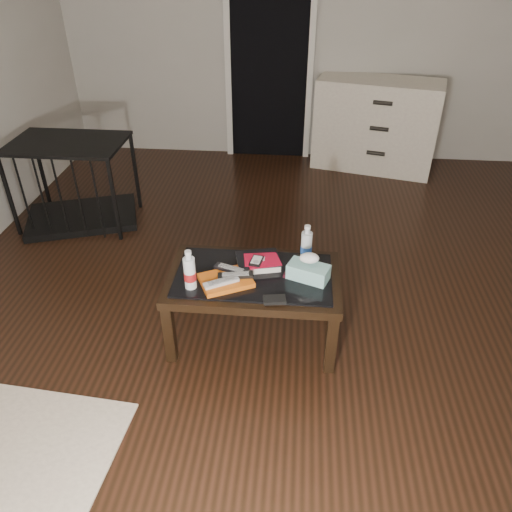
{
  "coord_description": "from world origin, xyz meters",
  "views": [
    {
      "loc": [
        -0.05,
        -2.82,
        2.15
      ],
      "look_at": [
        -0.27,
        -0.43,
        0.55
      ],
      "focal_mm": 35.0,
      "sensor_mm": 36.0,
      "label": 1
    }
  ],
  "objects": [
    {
      "name": "coffee_table",
      "position": [
        -0.28,
        -0.49,
        0.4
      ],
      "size": [
        1.0,
        0.6,
        0.46
      ],
      "color": "black",
      "rests_on": "ground"
    },
    {
      "name": "remote_silver",
      "position": [
        -0.44,
        -0.63,
        0.5
      ],
      "size": [
        0.2,
        0.14,
        0.02
      ],
      "primitive_type": "cube",
      "rotation": [
        0.0,
        0.0,
        0.52
      ],
      "color": "#AFB0B4",
      "rests_on": "magazines"
    },
    {
      "name": "pet_crate",
      "position": [
        -1.9,
        0.82,
        0.23
      ],
      "size": [
        1.05,
        0.86,
        0.71
      ],
      "rotation": [
        0.0,
        0.0,
        0.33
      ],
      "color": "black",
      "rests_on": "ground"
    },
    {
      "name": "room_shell",
      "position": [
        0.0,
        0.0,
        1.62
      ],
      "size": [
        5.0,
        5.0,
        5.0
      ],
      "color": "#B9B3AA",
      "rests_on": "ground"
    },
    {
      "name": "ground",
      "position": [
        0.0,
        0.0,
        0.0
      ],
      "size": [
        5.0,
        5.0,
        0.0
      ],
      "primitive_type": "plane",
      "color": "black",
      "rests_on": "ground"
    },
    {
      "name": "ipod",
      "position": [
        -0.27,
        -0.44,
        0.52
      ],
      "size": [
        0.08,
        0.11,
        0.02
      ],
      "primitive_type": "cube",
      "rotation": [
        0.0,
        0.0,
        -0.18
      ],
      "color": "black",
      "rests_on": "dvd_mailers"
    },
    {
      "name": "dvd_mailers",
      "position": [
        -0.25,
        -0.4,
        0.51
      ],
      "size": [
        0.21,
        0.17,
        0.01
      ],
      "primitive_type": "cube",
      "rotation": [
        0.0,
        0.0,
        0.17
      ],
      "color": "#B80C29",
      "rests_on": "textbook"
    },
    {
      "name": "tissue_box",
      "position": [
        0.04,
        -0.5,
        0.51
      ],
      "size": [
        0.26,
        0.19,
        0.09
      ],
      "primitive_type": "cube",
      "rotation": [
        0.0,
        0.0,
        -0.36
      ],
      "color": "teal",
      "rests_on": "coffee_table"
    },
    {
      "name": "water_bottle_left",
      "position": [
        -0.61,
        -0.64,
        0.58
      ],
      "size": [
        0.07,
        0.07,
        0.24
      ],
      "primitive_type": "cylinder",
      "rotation": [
        0.0,
        0.0,
        0.13
      ],
      "color": "white",
      "rests_on": "coffee_table"
    },
    {
      "name": "doorway",
      "position": [
        -0.4,
        2.47,
        1.02
      ],
      "size": [
        0.9,
        0.08,
        2.07
      ],
      "color": "black",
      "rests_on": "ground"
    },
    {
      "name": "wallet",
      "position": [
        -0.14,
        -0.72,
        0.47
      ],
      "size": [
        0.13,
        0.09,
        0.02
      ],
      "primitive_type": "cube",
      "rotation": [
        0.0,
        0.0,
        0.16
      ],
      "color": "black",
      "rests_on": "coffee_table"
    },
    {
      "name": "water_bottle_right",
      "position": [
        0.02,
        -0.31,
        0.58
      ],
      "size": [
        0.07,
        0.07,
        0.24
      ],
      "primitive_type": "cylinder",
      "rotation": [
        0.0,
        0.0,
        -0.04
      ],
      "color": "silver",
      "rests_on": "coffee_table"
    },
    {
      "name": "remote_black_back",
      "position": [
        -0.41,
        -0.5,
        0.5
      ],
      "size": [
        0.21,
        0.11,
        0.02
      ],
      "primitive_type": "cube",
      "rotation": [
        0.0,
        0.0,
        -0.34
      ],
      "color": "black",
      "rests_on": "magazines"
    },
    {
      "name": "magazines",
      "position": [
        -0.43,
        -0.58,
        0.48
      ],
      "size": [
        0.34,
        0.31,
        0.03
      ],
      "primitive_type": "cube",
      "rotation": [
        0.0,
        0.0,
        0.46
      ],
      "color": "#CA5913",
      "rests_on": "coffee_table"
    },
    {
      "name": "dresser",
      "position": [
        0.71,
        2.23,
        0.45
      ],
      "size": [
        1.28,
        0.77,
        0.9
      ],
      "rotation": [
        0.0,
        0.0,
        -0.24
      ],
      "color": "silver",
      "rests_on": "ground"
    },
    {
      "name": "textbook",
      "position": [
        -0.26,
        -0.39,
        0.48
      ],
      "size": [
        0.29,
        0.25,
        0.05
      ],
      "primitive_type": "cube",
      "rotation": [
        0.0,
        0.0,
        0.24
      ],
      "color": "black",
      "rests_on": "coffee_table"
    },
    {
      "name": "remote_black_front",
      "position": [
        -0.37,
        -0.56,
        0.5
      ],
      "size": [
        0.21,
        0.08,
        0.02
      ],
      "primitive_type": "cube",
      "rotation": [
        0.0,
        0.0,
        0.17
      ],
      "color": "black",
      "rests_on": "magazines"
    },
    {
      "name": "flip_phone",
      "position": [
        -0.06,
        -0.5,
        0.47
      ],
      "size": [
        0.1,
        0.07,
        0.02
      ],
      "primitive_type": "cube",
      "rotation": [
        0.0,
        0.0,
        -0.29
      ],
      "color": "black",
      "rests_on": "coffee_table"
    }
  ]
}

